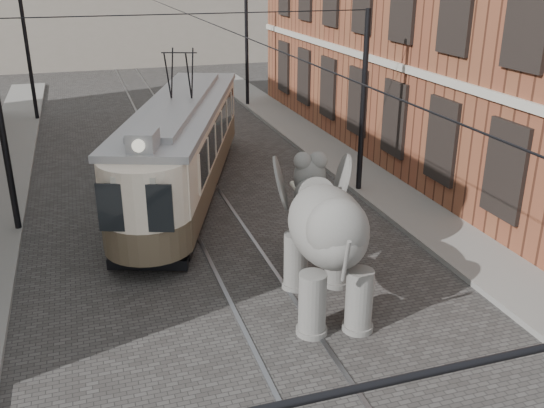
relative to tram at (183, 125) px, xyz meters
name	(u,v)px	position (x,y,z in m)	size (l,w,h in m)	color
ground	(264,304)	(0.36, -7.84, -2.35)	(120.00, 120.00, 0.00)	#3E3B39
tram_rails	(264,304)	(0.36, -7.84, -2.34)	(1.54, 80.00, 0.02)	slate
sidewalk_right	(488,264)	(6.36, -7.84, -2.28)	(2.00, 60.00, 0.15)	slate
brick_building	(473,0)	(11.36, 1.16, 3.65)	(8.00, 26.00, 12.00)	brown
catenary	(205,125)	(0.16, -2.84, 0.65)	(11.00, 30.20, 6.00)	black
tram	(183,125)	(0.00, 0.00, 0.00)	(2.45, 11.85, 4.70)	beige
elephant	(327,245)	(1.64, -8.35, -0.80)	(2.80, 5.08, 3.11)	#5C5A55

